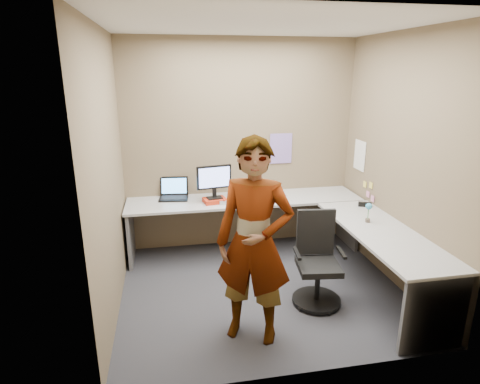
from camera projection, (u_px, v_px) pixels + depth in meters
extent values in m
plane|color=#2A2A2F|center=(262.00, 289.00, 4.40)|extent=(3.00, 3.00, 0.00)
plane|color=brown|center=(240.00, 146.00, 5.22)|extent=(3.00, 0.00, 3.00)
plane|color=brown|center=(401.00, 163.00, 4.27)|extent=(0.00, 2.70, 2.70)
plane|color=brown|center=(108.00, 177.00, 3.74)|extent=(0.00, 2.70, 2.70)
plane|color=white|center=(267.00, 24.00, 3.61)|extent=(3.00, 3.00, 0.00)
cube|color=#A5A5A5|center=(245.00, 200.00, 5.11)|extent=(2.96, 0.65, 0.03)
cube|color=#A5A5A5|center=(382.00, 232.00, 4.09)|extent=(0.65, 1.91, 0.03)
cube|color=#59595B|center=(131.00, 234.00, 4.96)|extent=(0.04, 0.60, 0.70)
cube|color=#59595B|center=(348.00, 219.00, 5.46)|extent=(0.04, 0.60, 0.70)
cube|color=#59595B|center=(434.00, 315.00, 3.34)|extent=(0.60, 0.04, 0.70)
cube|color=#B82A12|center=(215.00, 200.00, 4.95)|extent=(0.30, 0.24, 0.05)
cube|color=black|center=(215.00, 198.00, 4.94)|extent=(0.20, 0.16, 0.01)
cube|color=black|center=(214.00, 193.00, 4.94)|extent=(0.05, 0.04, 0.11)
cube|color=black|center=(214.00, 177.00, 4.88)|extent=(0.43, 0.11, 0.29)
cube|color=#8295E1|center=(214.00, 177.00, 4.87)|extent=(0.38, 0.07, 0.24)
cube|color=black|center=(174.00, 198.00, 5.09)|extent=(0.38, 0.30, 0.02)
cube|color=black|center=(174.00, 186.00, 5.17)|extent=(0.36, 0.11, 0.23)
cube|color=#50A8FF|center=(174.00, 186.00, 5.17)|extent=(0.32, 0.09, 0.19)
cube|color=#B7B7BC|center=(224.00, 202.00, 4.90)|extent=(0.12, 0.08, 0.04)
sphere|color=red|center=(224.00, 200.00, 4.88)|extent=(0.04, 0.04, 0.04)
cone|color=white|center=(254.00, 202.00, 4.89)|extent=(0.10, 0.10, 0.06)
cube|color=black|center=(365.00, 204.00, 4.80)|extent=(0.15, 0.09, 0.05)
cylinder|color=brown|center=(367.00, 220.00, 4.32)|extent=(0.05, 0.05, 0.04)
cylinder|color=#338C3F|center=(368.00, 213.00, 4.29)|extent=(0.01, 0.01, 0.14)
sphere|color=#3CA0D4|center=(369.00, 206.00, 4.27)|extent=(0.07, 0.07, 0.07)
cube|color=#846BB7|center=(281.00, 149.00, 5.32)|extent=(0.30, 0.01, 0.40)
cube|color=white|center=(360.00, 155.00, 5.14)|extent=(0.01, 0.28, 0.38)
cube|color=#F2E059|center=(371.00, 185.00, 4.90)|extent=(0.01, 0.07, 0.07)
cube|color=pink|center=(368.00, 194.00, 4.98)|extent=(0.01, 0.07, 0.07)
cube|color=pink|center=(373.00, 199.00, 4.88)|extent=(0.01, 0.07, 0.07)
cube|color=#F2E059|center=(365.00, 184.00, 5.05)|extent=(0.01, 0.07, 0.07)
cylinder|color=black|center=(316.00, 300.00, 4.12)|extent=(0.50, 0.50, 0.04)
cylinder|color=black|center=(317.00, 283.00, 4.07)|extent=(0.05, 0.05, 0.36)
cube|color=black|center=(318.00, 267.00, 4.01)|extent=(0.46, 0.46, 0.06)
cube|color=black|center=(315.00, 232.00, 4.11)|extent=(0.39, 0.09, 0.49)
cube|color=black|center=(297.00, 253.00, 3.96)|extent=(0.07, 0.27, 0.03)
cube|color=black|center=(341.00, 252.00, 3.98)|extent=(0.07, 0.27, 0.03)
imported|color=#999399|center=(254.00, 243.00, 3.39)|extent=(0.78, 0.67, 1.81)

